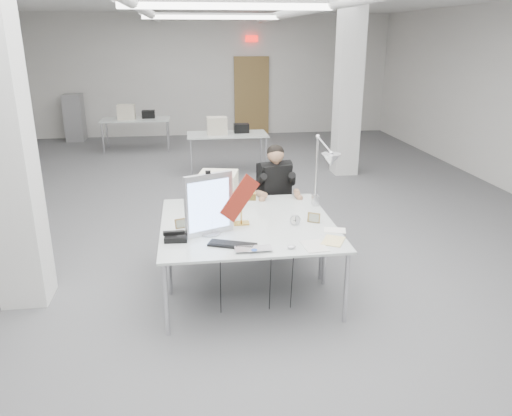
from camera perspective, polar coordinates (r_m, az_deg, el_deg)
The scene contains 23 objects.
room_shell at distance 7.16m, azimuth -2.89°, elevation 11.65°, with size 10.04×14.04×3.24m.
desk_main at distance 4.85m, azimuth -0.37°, elevation -3.65°, with size 1.80×0.90×0.03m, color silver.
desk_second at distance 5.69m, azimuth -1.55°, elevation -0.18°, with size 1.80×0.90×0.03m, color silver.
bg_desk_a at distance 10.14m, azimuth -3.31°, elevation 8.39°, with size 1.60×0.80×0.03m, color silver.
bg_desk_b at distance 12.34m, azimuth -13.60°, elevation 9.81°, with size 1.60×0.80×0.03m, color silver.
filing_cabinet at distance 14.04m, azimuth -20.02°, elevation 9.68°, with size 0.45×0.55×1.20m, color gray.
office_chair at distance 6.50m, azimuth 2.09°, elevation -0.27°, with size 0.46×0.46×0.93m, color black, non-canonical shape.
seated_person at distance 6.32m, azimuth 2.22°, elevation 3.29°, with size 0.51×0.64×0.96m, color black, non-canonical shape.
monitor at distance 4.87m, azimuth -5.40°, elevation 0.41°, with size 0.50×0.05×0.62m, color silver.
pennant at distance 4.84m, azimuth -1.85°, elevation 1.12°, with size 0.46×0.01×0.19m, color maroon.
keyboard at distance 4.69m, azimuth -2.73°, elevation -4.21°, with size 0.45×0.15×0.02m, color black.
laptop at distance 4.53m, azimuth -0.20°, elevation -5.00°, with size 0.34×0.22×0.03m, color silver.
mouse at distance 4.63m, azimuth 4.08°, elevation -4.48°, with size 0.08×0.05×0.03m, color silver.
bankers_lamp at distance 5.16m, azimuth -1.70°, elevation -0.04°, with size 0.31×0.12×0.35m, color gold, non-canonical shape.
desk_phone at distance 4.87m, azimuth -9.11°, elevation -3.31°, with size 0.22×0.19×0.05m, color black.
picture_frame_left at distance 5.15m, azimuth -8.56°, elevation -1.73°, with size 0.13×0.01×0.10m, color #A17945.
picture_frame_right at distance 5.28m, azimuth 6.62°, elevation -1.10°, with size 0.13×0.01×0.11m, color olive.
desk_clock at distance 5.19m, azimuth 4.49°, elevation -1.40°, with size 0.11×0.11×0.03m, color #B4B3B8.
paper_stack_a at distance 4.70m, azimuth 6.66°, elevation -4.33°, with size 0.21×0.29×0.01m, color silver.
paper_stack_b at distance 4.84m, azimuth 8.82°, elevation -3.73°, with size 0.19×0.26×0.01m, color #EFDA8F.
paper_stack_c at distance 5.10m, azimuth 9.00°, elevation -2.52°, with size 0.21×0.15×0.01m, color white.
beige_monitor at distance 5.72m, azimuth -4.34°, elevation 2.12°, with size 0.42×0.40×0.40m, color beige.
architect_lamp at distance 5.49m, azimuth 7.57°, elevation 3.54°, with size 0.22×0.63×0.82m, color silver, non-canonical shape.
Camera 1 is at (-0.58, -6.94, 2.62)m, focal length 35.00 mm.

